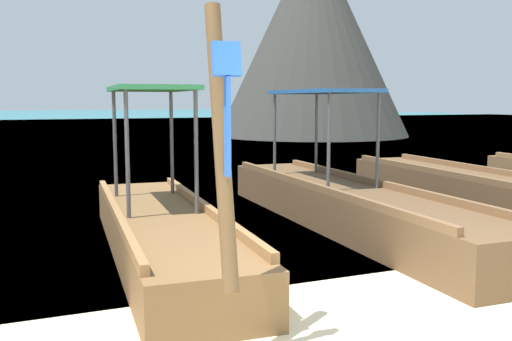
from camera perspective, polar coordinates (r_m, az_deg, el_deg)
sea_water at (r=65.20m, az=-20.10°, el=4.91°), size 120.00×120.00×0.00m
longtail_boat_blue_ribbon at (r=7.05m, az=-9.40°, el=-5.76°), size 1.52×5.80×2.62m
longtail_boat_orange_ribbon at (r=8.63m, az=9.10°, el=-3.26°), size 1.43×7.44×2.85m
longtail_boat_turquoise_ribbon at (r=10.78m, az=19.83°, el=-1.76°), size 1.50×6.27×2.63m
karst_rock at (r=31.86m, az=6.10°, el=13.15°), size 10.97×10.42×11.25m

